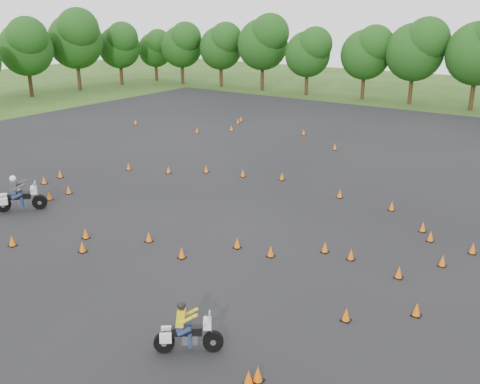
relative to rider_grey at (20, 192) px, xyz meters
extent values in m
plane|color=#2D5119|center=(9.39, 1.60, -0.95)|extent=(140.00, 140.00, 0.00)
plane|color=black|center=(9.39, 7.60, -0.94)|extent=(62.00, 62.00, 0.00)
cone|color=orange|center=(12.33, 10.71, -0.72)|extent=(0.26, 0.26, 0.45)
cone|color=orange|center=(19.28, 1.43, -0.72)|extent=(0.26, 0.26, 0.45)
cone|color=orange|center=(17.49, -0.15, -0.72)|extent=(0.26, 0.26, 0.45)
cone|color=orange|center=(15.83, 4.09, -0.72)|extent=(0.26, 0.26, 0.45)
cone|color=orange|center=(-1.91, 20.78, -0.72)|extent=(0.26, 0.26, 0.45)
cone|color=orange|center=(-0.70, 7.99, -0.72)|extent=(0.26, 0.26, 0.45)
cone|color=orange|center=(-2.68, 3.25, -0.72)|extent=(0.26, 0.26, 0.45)
cone|color=orange|center=(-2.44, 1.48, -0.72)|extent=(0.26, 0.26, 0.45)
cone|color=orange|center=(11.43, 2.41, -0.72)|extent=(0.26, 0.26, 0.45)
cone|color=orange|center=(16.64, -4.55, -0.72)|extent=(0.26, 0.26, 0.45)
cone|color=orange|center=(16.75, -4.27, -0.72)|extent=(0.26, 0.26, 0.45)
cone|color=orange|center=(-2.93, 4.56, -0.72)|extent=(0.26, 0.26, 0.45)
cone|color=orange|center=(-3.17, 23.56, -0.72)|extent=(0.26, 0.26, 0.45)
cone|color=orange|center=(5.37, -0.54, -0.72)|extent=(0.26, 0.26, 0.45)
cone|color=orange|center=(17.93, 3.66, -0.72)|extent=(0.26, 0.26, 0.45)
cone|color=orange|center=(7.77, 19.92, -0.72)|extent=(0.26, 0.26, 0.45)
cone|color=orange|center=(7.92, 0.77, -0.72)|extent=(0.26, 0.26, 0.45)
cone|color=orange|center=(-0.11, 2.93, -0.72)|extent=(0.26, 0.26, 0.45)
cone|color=orange|center=(19.01, 5.59, -0.72)|extent=(0.26, 0.26, 0.45)
cone|color=orange|center=(-3.76, 18.59, -0.72)|extent=(0.26, 0.26, 0.45)
cone|color=orange|center=(14.66, 4.13, -0.72)|extent=(0.26, 0.26, 0.45)
cone|color=orange|center=(17.36, 8.60, -0.72)|extent=(0.26, 0.26, 0.45)
cone|color=orange|center=(-10.29, 18.20, -0.72)|extent=(0.26, 0.26, 0.45)
cone|color=orange|center=(1.81, 8.90, -0.72)|extent=(0.26, 0.26, 0.45)
cone|color=orange|center=(6.37, -1.55, -0.72)|extent=(0.26, 0.26, 0.45)
cone|color=orange|center=(15.27, 10.44, -0.72)|extent=(0.26, 0.26, 0.45)
cone|color=orange|center=(-0.15, 1.70, -0.72)|extent=(0.26, 0.26, 0.45)
cone|color=orange|center=(-3.47, 24.47, -0.72)|extent=(0.26, 0.26, 0.45)
cone|color=orange|center=(8.22, 11.67, -0.72)|extent=(0.26, 0.26, 0.45)
cone|color=orange|center=(5.96, 10.89, -0.72)|extent=(0.26, 0.26, 0.45)
cone|color=orange|center=(13.02, 2.51, -0.72)|extent=(0.26, 0.26, 0.45)
cone|color=orange|center=(19.74, 7.46, -0.72)|extent=(0.26, 0.26, 0.45)
cone|color=orange|center=(10.13, 0.36, -0.72)|extent=(0.26, 0.26, 0.45)
cone|color=orange|center=(3.67, 22.88, -0.72)|extent=(0.26, 0.26, 0.45)
cone|color=orange|center=(3.61, 10.32, -0.72)|extent=(0.26, 0.26, 0.45)
cone|color=orange|center=(17.95, 7.73, -0.72)|extent=(0.26, 0.26, 0.45)
cone|color=orange|center=(3.43, -2.84, -0.72)|extent=(0.26, 0.26, 0.45)
camera|label=1|loc=(23.16, -14.45, 8.63)|focal=40.00mm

